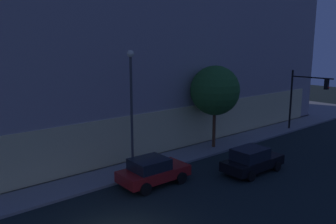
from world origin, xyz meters
TOP-DOWN VIEW (x-y plane):
  - modern_building at (12.37, 19.50)m, footprint 36.69×23.03m
  - traffic_light_far_corner at (23.21, 4.97)m, footprint 0.45×3.84m
  - street_lamp_sidewalk at (5.14, 6.43)m, footprint 0.44×0.44m
  - sidewalk_tree at (13.04, 6.72)m, footprint 3.81×3.81m
  - car_red at (4.98, 4.15)m, footprint 4.22×2.28m
  - car_black at (11.03, 1.60)m, footprint 4.40×2.10m

SIDE VIEW (x-z plane):
  - car_black at x=11.03m, z-range 0.00..1.64m
  - car_red at x=4.98m, z-range 0.02..1.64m
  - traffic_light_far_corner at x=23.21m, z-range 1.01..6.57m
  - sidewalk_tree at x=13.04m, z-range 1.42..7.79m
  - street_lamp_sidewalk at x=5.14m, z-range 1.15..8.76m
  - modern_building at x=12.37m, z-range -0.07..16.18m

